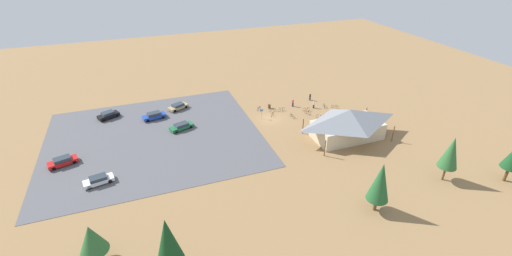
% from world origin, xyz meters
% --- Properties ---
extents(ground, '(160.00, 160.00, 0.00)m').
position_xyz_m(ground, '(0.00, 0.00, 0.00)').
color(ground, '#937047').
rests_on(ground, ground).
extents(parking_lot_asphalt, '(39.38, 34.84, 0.05)m').
position_xyz_m(parking_lot_asphalt, '(23.73, -0.44, 0.03)').
color(parking_lot_asphalt, '#56565B').
rests_on(parking_lot_asphalt, ground).
extents(bike_pavilion, '(14.75, 8.64, 5.85)m').
position_xyz_m(bike_pavilion, '(-10.83, 12.08, 3.23)').
color(bike_pavilion, beige).
rests_on(bike_pavilion, ground).
extents(trash_bin, '(0.60, 0.60, 0.90)m').
position_xyz_m(trash_bin, '(-1.80, -4.85, 0.45)').
color(trash_bin, brown).
rests_on(trash_bin, ground).
extents(lot_sign, '(0.56, 0.08, 2.20)m').
position_xyz_m(lot_sign, '(1.64, -0.77, 1.41)').
color(lot_sign, '#99999E').
rests_on(lot_sign, ground).
extents(pine_far_east, '(2.88, 2.88, 7.71)m').
position_xyz_m(pine_far_east, '(-17.71, 28.64, 5.09)').
color(pine_far_east, brown).
rests_on(pine_far_east, ground).
extents(pine_west, '(3.01, 3.01, 8.83)m').
position_xyz_m(pine_west, '(24.76, 32.18, 5.86)').
color(pine_west, brown).
rests_on(pine_west, ground).
extents(pine_east, '(3.23, 3.23, 5.50)m').
position_xyz_m(pine_east, '(32.83, 26.70, 3.65)').
color(pine_east, brown).
rests_on(pine_east, ground).
extents(pine_mideast, '(3.01, 3.01, 7.83)m').
position_xyz_m(pine_mideast, '(-3.31, 30.66, 4.88)').
color(pine_mideast, brown).
rests_on(pine_mideast, ground).
extents(bicycle_black_edge_north, '(1.46, 0.98, 0.77)m').
position_xyz_m(bicycle_black_edge_north, '(-15.69, 0.08, 0.35)').
color(bicycle_black_edge_north, black).
rests_on(bicycle_black_edge_north, ground).
extents(bicycle_white_yard_center, '(0.97, 1.47, 0.79)m').
position_xyz_m(bicycle_white_yard_center, '(-9.88, 3.42, 0.35)').
color(bicycle_white_yard_center, black).
rests_on(bicycle_white_yard_center, ground).
extents(bicycle_purple_yard_left, '(1.68, 0.48, 0.77)m').
position_xyz_m(bicycle_purple_yard_left, '(-1.81, -3.07, 0.35)').
color(bicycle_purple_yard_left, black).
rests_on(bicycle_purple_yard_left, ground).
extents(bicycle_orange_mid_cluster, '(1.77, 0.54, 0.83)m').
position_xyz_m(bicycle_orange_mid_cluster, '(-8.99, -0.75, 0.39)').
color(bicycle_orange_mid_cluster, black).
rests_on(bicycle_orange_mid_cluster, ground).
extents(bicycle_teal_near_sign, '(0.68, 1.67, 0.81)m').
position_xyz_m(bicycle_teal_near_sign, '(-13.62, -0.97, 0.37)').
color(bicycle_teal_near_sign, black).
rests_on(bicycle_teal_near_sign, ground).
extents(bicycle_red_lone_east, '(0.87, 1.61, 0.92)m').
position_xyz_m(bicycle_red_lone_east, '(-8.40, 0.87, 0.40)').
color(bicycle_red_lone_east, black).
rests_on(bicycle_red_lone_east, ground).
extents(bicycle_blue_near_porch, '(1.30, 1.16, 0.86)m').
position_xyz_m(bicycle_blue_near_porch, '(0.75, -4.71, 0.39)').
color(bicycle_blue_near_porch, black).
rests_on(bicycle_blue_near_porch, ground).
extents(bicycle_yellow_yard_front, '(1.07, 1.34, 0.73)m').
position_xyz_m(bicycle_yellow_yard_front, '(-0.97, -1.05, 0.34)').
color(bicycle_yellow_yard_front, black).
rests_on(bicycle_yellow_yard_front, ground).
extents(bicycle_green_front_row, '(1.70, 0.48, 0.89)m').
position_xyz_m(bicycle_green_front_row, '(-3.76, -2.59, 0.38)').
color(bicycle_green_front_row, black).
rests_on(bicycle_green_front_row, ground).
extents(bicycle_silver_edge_south, '(1.51, 1.00, 0.91)m').
position_xyz_m(bicycle_silver_edge_south, '(-12.78, 3.60, 0.40)').
color(bicycle_silver_edge_south, black).
rests_on(bicycle_silver_edge_south, ground).
extents(bicycle_black_back_row, '(0.48, 1.73, 0.80)m').
position_xyz_m(bicycle_black_back_row, '(-4.68, 1.06, 0.35)').
color(bicycle_black_back_row, black).
rests_on(bicycle_black_back_row, ground).
extents(car_white_near_entry, '(4.70, 2.63, 1.29)m').
position_xyz_m(car_white_near_entry, '(33.18, 11.03, 0.70)').
color(car_white_near_entry, white).
rests_on(car_white_near_entry, parking_lot_asphalt).
extents(car_black_back_corner, '(4.64, 3.54, 1.44)m').
position_xyz_m(car_black_back_corner, '(31.93, -12.06, 0.76)').
color(car_black_back_corner, black).
rests_on(car_black_back_corner, parking_lot_asphalt).
extents(car_red_front_row, '(4.92, 3.04, 1.42)m').
position_xyz_m(car_red_front_row, '(38.97, 3.61, 0.75)').
color(car_red_front_row, red).
rests_on(car_red_front_row, parking_lot_asphalt).
extents(car_blue_inner_stall, '(4.92, 2.63, 1.43)m').
position_xyz_m(car_blue_inner_stall, '(22.90, -8.37, 0.76)').
color(car_blue_inner_stall, '#1E42B2').
rests_on(car_blue_inner_stall, parking_lot_asphalt).
extents(car_green_second_row, '(5.03, 3.19, 1.26)m').
position_xyz_m(car_green_second_row, '(18.24, -1.90, 0.69)').
color(car_green_second_row, '#1E6B3D').
rests_on(car_green_second_row, parking_lot_asphalt).
extents(car_tan_aisle_side, '(4.75, 3.56, 1.28)m').
position_xyz_m(car_tan_aisle_side, '(17.43, -11.32, 0.70)').
color(car_tan_aisle_side, tan).
rests_on(car_tan_aisle_side, parking_lot_asphalt).
extents(visitor_crossing_yard, '(0.36, 0.36, 1.78)m').
position_xyz_m(visitor_crossing_yard, '(-7.14, -3.90, 0.94)').
color(visitor_crossing_yard, '#2D3347').
rests_on(visitor_crossing_yard, ground).
extents(visitor_near_lot, '(0.36, 0.36, 1.70)m').
position_xyz_m(visitor_near_lot, '(-11.17, -1.54, 0.89)').
color(visitor_near_lot, '#2D3347').
rests_on(visitor_near_lot, ground).
extents(visitor_by_pavilion, '(0.38, 0.36, 1.72)m').
position_xyz_m(visitor_by_pavilion, '(-12.38, -5.56, 0.90)').
color(visitor_by_pavilion, '#2D3347').
rests_on(visitor_by_pavilion, ground).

